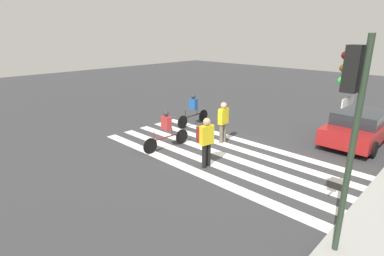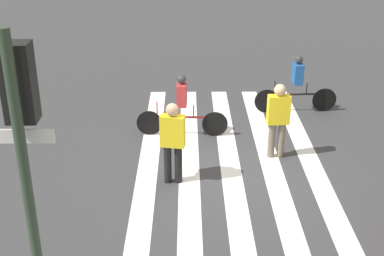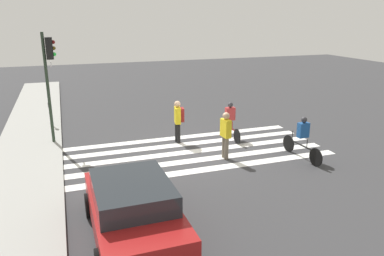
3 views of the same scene
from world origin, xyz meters
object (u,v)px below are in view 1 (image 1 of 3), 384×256
traffic_light (351,110)px  car_parked_dark_suv (359,127)px  pedestrian_adult_blue_shirt (223,120)px  cyclist_near_curb (193,109)px  pedestrian_adult_tall_backpack (206,138)px  cyclist_mid_street (166,128)px

traffic_light → car_parked_dark_suv: 8.27m
pedestrian_adult_blue_shirt → cyclist_near_curb: size_ratio=0.78×
pedestrian_adult_tall_backpack → car_parked_dark_suv: size_ratio=0.43×
traffic_light → pedestrian_adult_blue_shirt: size_ratio=2.56×
pedestrian_adult_blue_shirt → cyclist_near_curb: 2.85m
car_parked_dark_suv → cyclist_near_curb: bearing=-66.8°
traffic_light → pedestrian_adult_tall_backpack: 5.47m
pedestrian_adult_blue_shirt → cyclist_near_curb: bearing=66.4°
pedestrian_adult_tall_backpack → cyclist_mid_street: size_ratio=0.78×
pedestrian_adult_blue_shirt → cyclist_near_curb: pedestrian_adult_blue_shirt is taller
traffic_light → cyclist_mid_street: 7.64m
traffic_light → car_parked_dark_suv: (-7.70, -1.75, -2.45)m
car_parked_dark_suv → traffic_light: bearing=12.3°
pedestrian_adult_tall_backpack → car_parked_dark_suv: bearing=163.9°
cyclist_near_curb → car_parked_dark_suv: size_ratio=0.54×
pedestrian_adult_blue_shirt → cyclist_mid_street: bearing=147.3°
pedestrian_adult_tall_backpack → cyclist_mid_street: bearing=-84.3°
cyclist_mid_street → car_parked_dark_suv: 8.15m
traffic_light → cyclist_mid_street: (-1.57, -7.11, -2.32)m
traffic_light → cyclist_mid_street: traffic_light is taller
cyclist_near_curb → car_parked_dark_suv: (-3.01, 6.87, -0.13)m
traffic_light → pedestrian_adult_tall_backpack: size_ratio=2.54×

